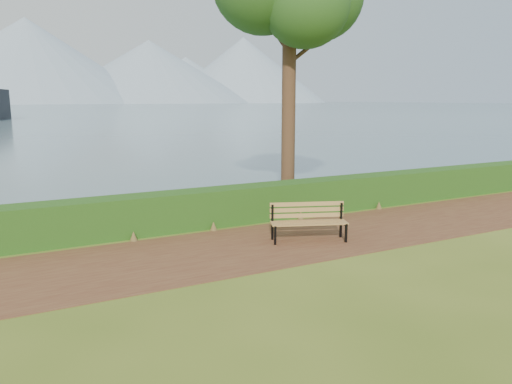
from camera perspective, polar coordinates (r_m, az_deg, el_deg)
ground at (r=11.89m, az=3.93°, el=-6.05°), size 140.00×140.00×0.00m
path at (r=12.13m, az=3.19°, el=-5.67°), size 40.00×3.40×0.01m
hedge at (r=13.98m, az=-1.61°, el=-1.38°), size 32.00×0.85×1.00m
water at (r=269.79m, az=-26.61°, el=8.79°), size 700.00×510.00×0.00m
bench at (r=12.18m, az=5.98°, el=-3.08°), size 1.91×1.15×0.92m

